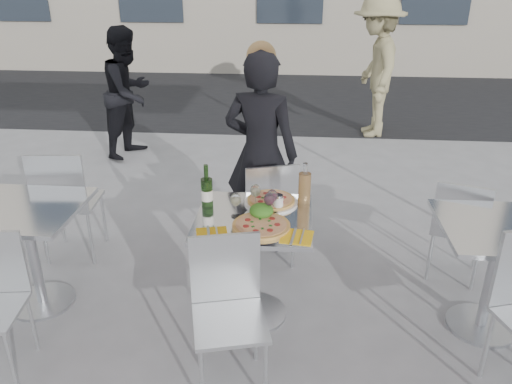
# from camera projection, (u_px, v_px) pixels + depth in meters

# --- Properties ---
(ground) EXTENTS (80.00, 80.00, 0.00)m
(ground) POSITION_uv_depth(u_px,v_px,m) (254.00, 314.00, 3.41)
(ground) COLOR slate
(street_asphalt) EXTENTS (24.00, 5.00, 0.00)m
(street_asphalt) POSITION_uv_depth(u_px,v_px,m) (285.00, 95.00, 9.32)
(street_asphalt) COLOR black
(street_asphalt) RESTS_ON ground
(main_table) EXTENTS (0.72, 0.72, 0.75)m
(main_table) POSITION_uv_depth(u_px,v_px,m) (254.00, 246.00, 3.19)
(main_table) COLOR #B7BABF
(main_table) RESTS_ON ground
(side_table_left) EXTENTS (0.72, 0.72, 0.75)m
(side_table_left) POSITION_uv_depth(u_px,v_px,m) (29.00, 236.00, 3.31)
(side_table_left) COLOR #B7BABF
(side_table_left) RESTS_ON ground
(side_table_right) EXTENTS (0.72, 0.72, 0.75)m
(side_table_right) POSITION_uv_depth(u_px,v_px,m) (496.00, 256.00, 3.07)
(side_table_right) COLOR #B7BABF
(side_table_right) RESTS_ON ground
(chair_far) EXTENTS (0.51, 0.51, 0.88)m
(chair_far) POSITION_uv_depth(u_px,v_px,m) (269.00, 206.00, 3.77)
(chair_far) COLOR silver
(chair_far) RESTS_ON ground
(chair_near) EXTENTS (0.48, 0.48, 0.86)m
(chair_near) POSITION_uv_depth(u_px,v_px,m) (228.00, 300.00, 2.72)
(chair_near) COLOR silver
(chair_near) RESTS_ON ground
(side_chair_lfar) EXTENTS (0.46, 0.47, 0.93)m
(side_chair_lfar) POSITION_uv_depth(u_px,v_px,m) (65.00, 197.00, 3.85)
(side_chair_lfar) COLOR silver
(side_chair_lfar) RESTS_ON ground
(side_chair_rfar) EXTENTS (0.47, 0.48, 0.82)m
(side_chair_rfar) POSITION_uv_depth(u_px,v_px,m) (459.00, 223.00, 3.60)
(side_chair_rfar) COLOR silver
(side_chair_rfar) RESTS_ON ground
(woman_diner) EXTENTS (0.67, 0.52, 1.64)m
(woman_diner) POSITION_uv_depth(u_px,v_px,m) (261.00, 154.00, 3.95)
(woman_diner) COLOR black
(woman_diner) RESTS_ON ground
(pedestrian_a) EXTENTS (0.80, 0.91, 1.57)m
(pedestrian_a) POSITION_uv_depth(u_px,v_px,m) (128.00, 93.00, 6.07)
(pedestrian_a) COLOR black
(pedestrian_a) RESTS_ON ground
(pedestrian_b) EXTENTS (0.75, 1.24, 1.88)m
(pedestrian_b) POSITION_uv_depth(u_px,v_px,m) (376.00, 68.00, 6.76)
(pedestrian_b) COLOR #94895F
(pedestrian_b) RESTS_ON ground
(pizza_near) EXTENTS (0.35, 0.35, 0.02)m
(pizza_near) POSITION_uv_depth(u_px,v_px,m) (261.00, 225.00, 2.97)
(pizza_near) COLOR tan
(pizza_near) RESTS_ON main_table
(pizza_far) EXTENTS (0.35, 0.35, 0.03)m
(pizza_far) POSITION_uv_depth(u_px,v_px,m) (271.00, 201.00, 3.28)
(pizza_far) COLOR white
(pizza_far) RESTS_ON main_table
(salad_plate) EXTENTS (0.22, 0.22, 0.09)m
(salad_plate) POSITION_uv_depth(u_px,v_px,m) (261.00, 212.00, 3.08)
(salad_plate) COLOR white
(salad_plate) RESTS_ON main_table
(wine_bottle) EXTENTS (0.07, 0.07, 0.29)m
(wine_bottle) POSITION_uv_depth(u_px,v_px,m) (207.00, 191.00, 3.17)
(wine_bottle) COLOR #2C5620
(wine_bottle) RESTS_ON main_table
(carafe) EXTENTS (0.08, 0.08, 0.29)m
(carafe) POSITION_uv_depth(u_px,v_px,m) (304.00, 188.00, 3.21)
(carafe) COLOR tan
(carafe) RESTS_ON main_table
(sugar_shaker) EXTENTS (0.06, 0.06, 0.11)m
(sugar_shaker) POSITION_uv_depth(u_px,v_px,m) (278.00, 203.00, 3.16)
(sugar_shaker) COLOR white
(sugar_shaker) RESTS_ON main_table
(wineglass_white_a) EXTENTS (0.07, 0.07, 0.16)m
(wineglass_white_a) POSITION_uv_depth(u_px,v_px,m) (236.00, 201.00, 3.06)
(wineglass_white_a) COLOR white
(wineglass_white_a) RESTS_ON main_table
(wineglass_white_b) EXTENTS (0.07, 0.07, 0.16)m
(wineglass_white_b) POSITION_uv_depth(u_px,v_px,m) (255.00, 191.00, 3.19)
(wineglass_white_b) COLOR white
(wineglass_white_b) RESTS_ON main_table
(wineglass_red_a) EXTENTS (0.07, 0.07, 0.16)m
(wineglass_red_a) POSITION_uv_depth(u_px,v_px,m) (272.00, 197.00, 3.11)
(wineglass_red_a) COLOR white
(wineglass_red_a) RESTS_ON main_table
(wineglass_red_b) EXTENTS (0.07, 0.07, 0.16)m
(wineglass_red_b) POSITION_uv_depth(u_px,v_px,m) (269.00, 200.00, 3.07)
(wineglass_red_b) COLOR white
(wineglass_red_b) RESTS_ON main_table
(napkin_left) EXTENTS (0.22, 0.22, 0.01)m
(napkin_left) POSITION_uv_depth(u_px,v_px,m) (212.00, 234.00, 2.89)
(napkin_left) COLOR yellow
(napkin_left) RESTS_ON main_table
(napkin_right) EXTENTS (0.20, 0.20, 0.01)m
(napkin_right) POSITION_uv_depth(u_px,v_px,m) (297.00, 237.00, 2.87)
(napkin_right) COLOR yellow
(napkin_right) RESTS_ON main_table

